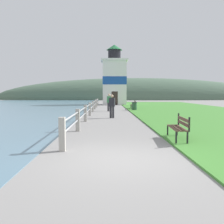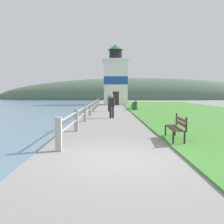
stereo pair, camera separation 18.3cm
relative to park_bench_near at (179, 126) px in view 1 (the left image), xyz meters
name	(u,v)px [view 1 (the left image)]	position (x,y,z in m)	size (l,w,h in m)	color
ground_plane	(121,160)	(-2.27, -2.59, -0.54)	(160.00, 160.00, 0.00)	gray
grass_verge	(194,111)	(5.52, 14.24, -0.51)	(12.00, 50.50, 0.06)	#428433
seawall_railing	(91,107)	(-3.96, 12.22, 0.05)	(0.18, 27.80, 1.02)	#A8A399
park_bench_near	(179,126)	(0.00, 0.00, 0.00)	(0.58, 1.71, 0.94)	brown
park_bench_midway	(134,104)	(0.27, 18.24, 0.00)	(0.53, 1.72, 0.94)	brown
lighthouse	(114,79)	(-1.50, 29.71, 3.38)	(4.05, 4.05, 9.15)	white
person_strolling	(112,105)	(-2.29, 8.42, 0.35)	(0.45, 0.33, 1.64)	#28282D
person_by_railing	(109,102)	(-2.43, 15.09, 0.38)	(0.42, 0.25, 1.69)	#28282D
trash_bin	(134,106)	(0.13, 16.13, -0.11)	(0.54, 0.54, 0.84)	#2D5138
distant_hillside	(137,100)	(5.73, 61.08, -0.54)	(80.00, 16.00, 12.00)	#4C6651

